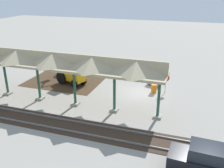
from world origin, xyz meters
The scene contains 10 objects.
ground_plane centered at (0.00, 0.00, 0.00)m, with size 120.00×120.00×0.00m, color gray.
dirt_work_zone centered at (9.14, -0.94, 0.00)m, with size 8.52×7.00×0.01m, color #42301E.
platform_canopy centered at (7.02, 4.68, 4.17)m, with size 20.39×3.20×4.90m.
rail_tracks centered at (0.00, 8.39, 0.03)m, with size 60.00×2.58×0.15m.
stop_sign centered at (-2.47, -0.86, 1.43)m, with size 0.69×0.38×2.00m.
backhoe centered at (8.01, -0.11, 1.27)m, with size 5.24×2.85×2.82m.
dirt_mound centered at (10.40, -1.81, 0.00)m, with size 3.69×3.69×1.38m, color #42301E.
concrete_pipe centered at (-1.01, -2.50, 0.43)m, with size 1.65×1.35×0.86m.
distant_parked_car centered at (-6.31, 10.74, 0.98)m, with size 4.28×1.95×1.98m.
traffic_barrel centered at (-1.36, -0.53, 0.45)m, with size 0.56×0.56×0.90m, color orange.
Camera 1 is at (-4.91, 23.57, 10.33)m, focal length 40.00 mm.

